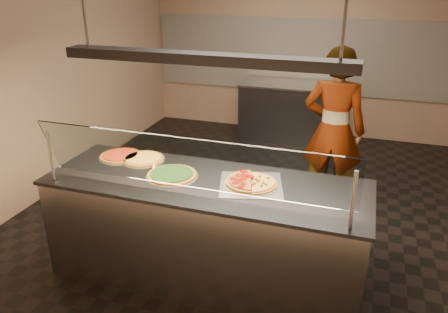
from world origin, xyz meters
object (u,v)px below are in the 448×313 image
(serving_counter, at_px, (206,228))
(prep_table, at_px, (288,111))
(sneeze_guard, at_px, (189,164))
(half_pizza_sausage, at_px, (263,184))
(heat_lamp_housing, at_px, (203,58))
(worker, at_px, (334,131))
(perforated_tray, at_px, (251,184))
(pizza_spatula, at_px, (158,169))
(pizza_tomato, at_px, (121,155))
(half_pizza_pepperoni, at_px, (239,179))
(pizza_cheese, at_px, (143,158))
(pizza_spinach, at_px, (172,174))

(serving_counter, distance_m, prep_table, 3.76)
(sneeze_guard, relative_size, half_pizza_sausage, 5.43)
(prep_table, bearing_deg, heat_lamp_housing, -90.25)
(sneeze_guard, xyz_separation_m, worker, (0.91, 1.98, -0.29))
(perforated_tray, height_order, half_pizza_sausage, half_pizza_sausage)
(half_pizza_sausage, bearing_deg, pizza_spatula, -179.81)
(half_pizza_sausage, height_order, heat_lamp_housing, heat_lamp_housing)
(serving_counter, xyz_separation_m, pizza_tomato, (-0.95, 0.24, 0.48))
(half_pizza_pepperoni, distance_m, prep_table, 3.76)
(sneeze_guard, xyz_separation_m, heat_lamp_housing, (0.00, 0.34, 0.72))
(prep_table, distance_m, heat_lamp_housing, 4.04)
(worker, relative_size, heat_lamp_housing, 0.81)
(sneeze_guard, bearing_deg, prep_table, 89.77)
(pizza_tomato, xyz_separation_m, heat_lamp_housing, (0.95, -0.24, 1.01))
(sneeze_guard, height_order, pizza_tomato, sneeze_guard)
(serving_counter, bearing_deg, pizza_cheese, 161.15)
(perforated_tray, height_order, pizza_spinach, pizza_spinach)
(pizza_spinach, bearing_deg, pizza_spatula, 162.78)
(half_pizza_pepperoni, distance_m, pizza_spatula, 0.74)
(half_pizza_pepperoni, xyz_separation_m, heat_lamp_housing, (-0.28, -0.05, 0.99))
(pizza_tomato, bearing_deg, perforated_tray, -8.29)
(serving_counter, relative_size, heat_lamp_housing, 1.19)
(half_pizza_pepperoni, relative_size, pizza_spatula, 1.82)
(heat_lamp_housing, bearing_deg, perforated_tray, 7.26)
(serving_counter, relative_size, pizza_cheese, 6.74)
(sneeze_guard, xyz_separation_m, half_pizza_sausage, (0.48, 0.39, -0.27))
(pizza_spinach, relative_size, worker, 0.24)
(prep_table, relative_size, heat_lamp_housing, 0.66)
(pizza_spinach, bearing_deg, half_pizza_sausage, 3.71)
(pizza_cheese, bearing_deg, sneeze_guard, -39.51)
(heat_lamp_housing, bearing_deg, serving_counter, 0.00)
(pizza_spatula, distance_m, worker, 2.09)
(serving_counter, xyz_separation_m, heat_lamp_housing, (0.00, 0.00, 1.48))
(serving_counter, bearing_deg, pizza_spatula, 174.25)
(sneeze_guard, relative_size, pizza_spatula, 9.90)
(half_pizza_sausage, bearing_deg, half_pizza_pepperoni, -179.63)
(perforated_tray, distance_m, prep_table, 3.76)
(prep_table, relative_size, worker, 0.82)
(half_pizza_sausage, xyz_separation_m, prep_table, (-0.47, 3.71, -0.49))
(prep_table, bearing_deg, worker, -67.31)
(pizza_spinach, bearing_deg, half_pizza_pepperoni, 4.85)
(half_pizza_sausage, bearing_deg, heat_lamp_housing, -174.19)
(pizza_spinach, bearing_deg, pizza_cheese, 148.97)
(worker, bearing_deg, serving_counter, 62.44)
(pizza_tomato, bearing_deg, heat_lamp_housing, -14.35)
(pizza_spatula, height_order, worker, worker)
(serving_counter, xyz_separation_m, perforated_tray, (0.38, 0.05, 0.47))
(sneeze_guard, bearing_deg, half_pizza_sausage, 39.00)
(perforated_tray, relative_size, pizza_spatula, 2.47)
(half_pizza_pepperoni, distance_m, pizza_cheese, 1.01)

